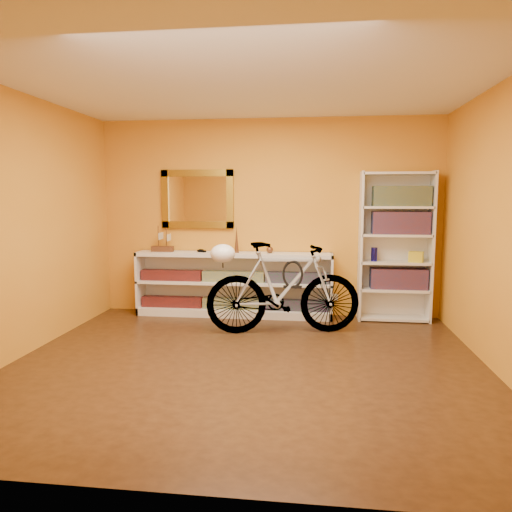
# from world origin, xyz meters

# --- Properties ---
(floor) EXTENTS (4.50, 4.00, 0.01)m
(floor) POSITION_xyz_m (0.00, 0.00, -0.01)
(floor) COLOR #321D0E
(floor) RESTS_ON ground
(ceiling) EXTENTS (4.50, 4.00, 0.01)m
(ceiling) POSITION_xyz_m (0.00, 0.00, 2.60)
(ceiling) COLOR silver
(ceiling) RESTS_ON ground
(back_wall) EXTENTS (4.50, 0.01, 2.60)m
(back_wall) POSITION_xyz_m (0.00, 2.00, 1.30)
(back_wall) COLOR orange
(back_wall) RESTS_ON ground
(left_wall) EXTENTS (0.01, 4.00, 2.60)m
(left_wall) POSITION_xyz_m (-2.25, 0.00, 1.30)
(left_wall) COLOR orange
(left_wall) RESTS_ON ground
(right_wall) EXTENTS (0.01, 4.00, 2.60)m
(right_wall) POSITION_xyz_m (2.25, 0.00, 1.30)
(right_wall) COLOR orange
(right_wall) RESTS_ON ground
(gilt_mirror) EXTENTS (0.98, 0.06, 0.78)m
(gilt_mirror) POSITION_xyz_m (-0.95, 1.97, 1.55)
(gilt_mirror) COLOR olive
(gilt_mirror) RESTS_ON back_wall
(wall_socket) EXTENTS (0.09, 0.02, 0.09)m
(wall_socket) POSITION_xyz_m (0.90, 1.99, 0.25)
(wall_socket) COLOR silver
(wall_socket) RESTS_ON back_wall
(console_unit) EXTENTS (2.60, 0.35, 0.85)m
(console_unit) POSITION_xyz_m (-0.44, 1.81, 0.42)
(console_unit) COLOR silver
(console_unit) RESTS_ON floor
(cd_row_lower) EXTENTS (2.50, 0.13, 0.14)m
(cd_row_lower) POSITION_xyz_m (-0.44, 1.79, 0.17)
(cd_row_lower) COLOR black
(cd_row_lower) RESTS_ON console_unit
(cd_row_upper) EXTENTS (2.50, 0.13, 0.14)m
(cd_row_upper) POSITION_xyz_m (-0.44, 1.79, 0.54)
(cd_row_upper) COLOR navy
(cd_row_upper) RESTS_ON console_unit
(model_ship) EXTENTS (0.29, 0.11, 0.35)m
(model_ship) POSITION_xyz_m (-1.40, 1.81, 1.02)
(model_ship) COLOR #422312
(model_ship) RESTS_ON console_unit
(toy_car) EXTENTS (0.00, 0.00, 0.00)m
(toy_car) POSITION_xyz_m (-0.86, 1.81, 0.85)
(toy_car) COLOR black
(toy_car) RESTS_ON console_unit
(bronze_ornament) EXTENTS (0.06, 0.06, 0.35)m
(bronze_ornament) POSITION_xyz_m (-0.39, 1.81, 1.02)
(bronze_ornament) COLOR brown
(bronze_ornament) RESTS_ON console_unit
(decorative_orb) EXTENTS (0.09, 0.09, 0.09)m
(decorative_orb) POSITION_xyz_m (0.04, 1.81, 0.89)
(decorative_orb) COLOR brown
(decorative_orb) RESTS_ON console_unit
(bookcase) EXTENTS (0.90, 0.30, 1.90)m
(bookcase) POSITION_xyz_m (1.64, 1.84, 0.95)
(bookcase) COLOR silver
(bookcase) RESTS_ON floor
(book_row_a) EXTENTS (0.70, 0.22, 0.26)m
(book_row_a) POSITION_xyz_m (1.69, 1.84, 0.55)
(book_row_a) COLOR maroon
(book_row_a) RESTS_ON bookcase
(book_row_b) EXTENTS (0.70, 0.22, 0.28)m
(book_row_b) POSITION_xyz_m (1.69, 1.84, 1.25)
(book_row_b) COLOR maroon
(book_row_b) RESTS_ON bookcase
(book_row_c) EXTENTS (0.70, 0.22, 0.25)m
(book_row_c) POSITION_xyz_m (1.69, 1.84, 1.59)
(book_row_c) COLOR navy
(book_row_c) RESTS_ON bookcase
(travel_mug) EXTENTS (0.08, 0.08, 0.18)m
(travel_mug) POSITION_xyz_m (1.38, 1.82, 0.85)
(travel_mug) COLOR navy
(travel_mug) RESTS_ON bookcase
(red_tin) EXTENTS (0.16, 0.16, 0.18)m
(red_tin) POSITION_xyz_m (1.44, 1.87, 1.56)
(red_tin) COLOR maroon
(red_tin) RESTS_ON bookcase
(yellow_bag) EXTENTS (0.20, 0.17, 0.13)m
(yellow_bag) POSITION_xyz_m (1.89, 1.80, 0.83)
(yellow_bag) COLOR gold
(yellow_bag) RESTS_ON bookcase
(bicycle) EXTENTS (0.79, 1.87, 1.07)m
(bicycle) POSITION_xyz_m (0.27, 1.08, 0.53)
(bicycle) COLOR silver
(bicycle) RESTS_ON floor
(helmet) EXTENTS (0.28, 0.27, 0.21)m
(helmet) POSITION_xyz_m (-0.41, 0.96, 0.94)
(helmet) COLOR white
(helmet) RESTS_ON bicycle
(u_lock) EXTENTS (0.24, 0.03, 0.24)m
(u_lock) POSITION_xyz_m (0.38, 1.10, 0.69)
(u_lock) COLOR black
(u_lock) RESTS_ON bicycle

